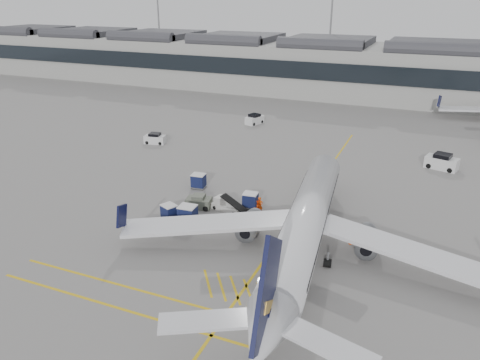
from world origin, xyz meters
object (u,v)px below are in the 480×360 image
at_px(airliner_main, 305,225).
at_px(ramp_agent_b, 258,208).
at_px(ramp_agent_a, 260,206).
at_px(pushback_tug, 199,202).
at_px(baggage_cart_a, 250,200).
at_px(belt_loader, 227,206).

relative_size(airliner_main, ramp_agent_b, 21.12).
bearing_deg(ramp_agent_b, ramp_agent_a, -136.72).
relative_size(airliner_main, pushback_tug, 12.45).
bearing_deg(baggage_cart_a, ramp_agent_b, -51.67).
xyz_separation_m(belt_loader, pushback_tug, (-3.06, -0.63, 0.16)).
distance_m(ramp_agent_b, pushback_tug, 6.63).
bearing_deg(belt_loader, pushback_tug, -156.30).
relative_size(belt_loader, baggage_cart_a, 2.46).
relative_size(belt_loader, ramp_agent_a, 2.32).
bearing_deg(ramp_agent_b, airliner_main, 97.04).
bearing_deg(ramp_agent_a, belt_loader, 171.30).
distance_m(airliner_main, pushback_tug, 14.20).
xyz_separation_m(airliner_main, ramp_agent_a, (-6.54, 6.04, -1.93)).
xyz_separation_m(baggage_cart_a, pushback_tug, (-5.19, -2.15, -0.26)).
height_order(airliner_main, ramp_agent_a, airliner_main).
xyz_separation_m(belt_loader, ramp_agent_a, (3.57, 0.57, 0.43)).
bearing_deg(pushback_tug, baggage_cart_a, 11.29).
distance_m(baggage_cart_a, pushback_tug, 5.62).
height_order(ramp_agent_a, ramp_agent_b, ramp_agent_a).
xyz_separation_m(belt_loader, ramp_agent_b, (3.54, 0.05, 0.36)).
distance_m(belt_loader, ramp_agent_a, 3.64).
xyz_separation_m(airliner_main, baggage_cart_a, (-7.98, 7.00, -1.93)).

